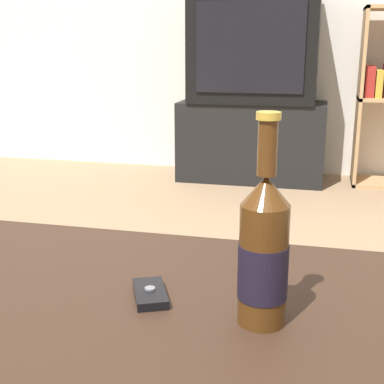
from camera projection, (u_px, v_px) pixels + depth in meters
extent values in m
cube|color=#332116|center=(89.00, 342.00, 0.74)|extent=(1.30, 0.79, 0.04)
cube|color=black|center=(252.00, 141.00, 3.40)|extent=(0.91, 0.40, 0.50)
cube|color=black|center=(254.00, 48.00, 3.25)|extent=(0.76, 0.43, 0.66)
cube|color=black|center=(250.00, 48.00, 3.04)|extent=(0.63, 0.01, 0.51)
cube|color=tan|center=(359.00, 98.00, 3.24)|extent=(0.02, 0.30, 1.05)
cube|color=maroon|center=(369.00, 81.00, 3.20)|extent=(0.05, 0.21, 0.18)
cube|color=#B7932D|center=(378.00, 83.00, 3.19)|extent=(0.04, 0.21, 0.16)
cylinder|color=#47280F|center=(263.00, 265.00, 0.74)|extent=(0.07, 0.07, 0.17)
cylinder|color=black|center=(263.00, 271.00, 0.74)|extent=(0.07, 0.07, 0.08)
cone|color=#47280F|center=(266.00, 190.00, 0.71)|extent=(0.07, 0.07, 0.04)
cylinder|color=#47280F|center=(267.00, 148.00, 0.69)|extent=(0.03, 0.03, 0.07)
cylinder|color=#B79333|center=(269.00, 116.00, 0.68)|extent=(0.03, 0.03, 0.01)
cube|color=black|center=(150.00, 294.00, 0.83)|extent=(0.08, 0.10, 0.01)
cylinder|color=slate|center=(150.00, 289.00, 0.83)|extent=(0.02, 0.02, 0.00)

